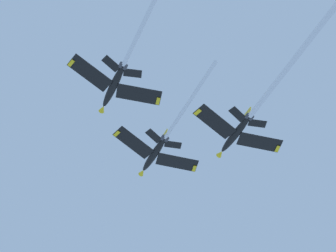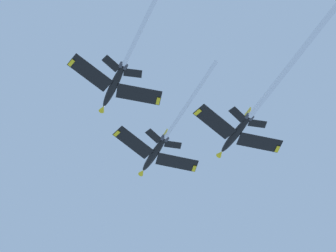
{
  "view_description": "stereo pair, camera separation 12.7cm",
  "coord_description": "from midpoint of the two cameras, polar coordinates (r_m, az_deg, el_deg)",
  "views": [
    {
      "loc": [
        -1.05,
        34.29,
        1.91
      ],
      "look_at": [
        7.6,
        -10.36,
        112.19
      ],
      "focal_mm": 61.07,
      "sensor_mm": 36.0,
      "label": 1
    },
    {
      "loc": [
        -0.92,
        34.32,
        1.91
      ],
      "look_at": [
        7.6,
        -10.36,
        112.19
      ],
      "focal_mm": 61.07,
      "sensor_mm": 36.0,
      "label": 2
    }
  ],
  "objects": [
    {
      "name": "jet_lead",
      "position": [
        122.37,
        -0.62,
        -1.71
      ],
      "size": [
        24.7,
        27.83,
        14.07
      ],
      "color": "black"
    },
    {
      "name": "jet_left_wing",
      "position": [
        111.97,
        -4.61,
        5.72
      ],
      "size": [
        24.94,
        29.21,
        14.16
      ],
      "color": "black"
    },
    {
      "name": "jet_right_wing",
      "position": [
        114.27,
        8.92,
        1.94
      ],
      "size": [
        28.62,
        33.31,
        17.24
      ],
      "color": "black"
    }
  ]
}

